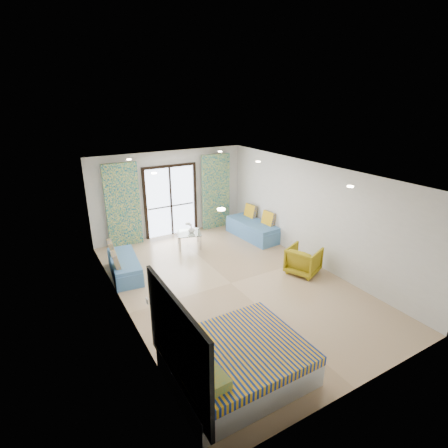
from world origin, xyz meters
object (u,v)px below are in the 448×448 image
daybed_right (253,229)px  armchair (304,259)px  daybed_left (124,266)px  bed (236,362)px  coffee_table (189,234)px

daybed_right → armchair: daybed_right is taller
armchair → daybed_left: bearing=38.0°
bed → daybed_right: bearing=53.0°
bed → coffee_table: size_ratio=2.43×
daybed_right → armchair: bearing=-99.7°
coffee_table → armchair: (1.83, -2.95, -0.02)m
daybed_left → armchair: 4.55m
daybed_right → armchair: 2.63m
daybed_right → armchair: (-0.24, -2.62, 0.09)m
armchair → daybed_right: bearing=-28.7°
armchair → bed: bearing=99.2°
bed → coffee_table: bearing=73.4°
coffee_table → armchair: bearing=-58.2°
bed → coffee_table: coffee_table is taller
daybed_left → armchair: (3.99, -2.17, 0.13)m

